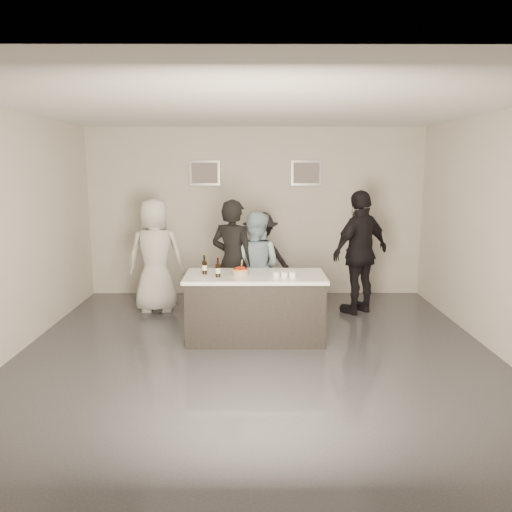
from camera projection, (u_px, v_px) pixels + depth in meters
name	position (u px, v px, depth m)	size (l,w,h in m)	color
floor	(256.00, 352.00, 6.30)	(6.00, 6.00, 0.00)	#3D3D42
ceiling	(256.00, 106.00, 5.76)	(6.00, 6.00, 0.00)	white
wall_back	(256.00, 212.00, 8.98)	(6.00, 0.04, 3.00)	beige
wall_front	(258.00, 301.00, 3.08)	(6.00, 0.04, 3.00)	beige
wall_left	(8.00, 235.00, 6.02)	(0.04, 6.00, 3.00)	beige
wall_right	(503.00, 235.00, 6.04)	(0.04, 6.00, 3.00)	beige
picture_left	(205.00, 173.00, 8.83)	(0.54, 0.04, 0.44)	#B2B2B7
picture_right	(306.00, 173.00, 8.83)	(0.54, 0.04, 0.44)	#B2B2B7
bar_counter	(255.00, 307.00, 6.71)	(1.86, 0.86, 0.90)	white
cake	(240.00, 272.00, 6.61)	(0.21, 0.21, 0.07)	orange
beer_bottle_a	(204.00, 264.00, 6.64)	(0.07, 0.07, 0.26)	black
beer_bottle_b	(218.00, 267.00, 6.46)	(0.07, 0.07, 0.26)	black
tumbler_cluster	(284.00, 274.00, 6.48)	(0.30, 0.19, 0.08)	gold
candles	(230.00, 280.00, 6.28)	(0.24, 0.08, 0.01)	pink
person_main_black	(233.00, 262.00, 7.33)	(0.68, 0.44, 1.85)	black
person_main_blue	(255.00, 267.00, 7.48)	(0.81, 0.63, 1.66)	#99BAC9
person_guest_left	(156.00, 256.00, 7.95)	(0.89, 0.58, 1.82)	silver
person_guest_right	(360.00, 252.00, 7.87)	(1.15, 0.48, 1.96)	black
person_guest_back	(260.00, 258.00, 8.41)	(1.01, 0.58, 1.57)	black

